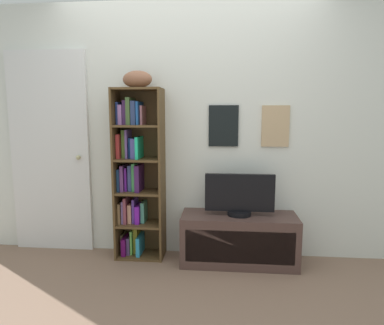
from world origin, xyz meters
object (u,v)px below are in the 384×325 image
Objects in this scene: tv_stand at (239,239)px; television at (240,195)px; football at (137,79)px; bookshelf at (136,175)px; door at (50,153)px.

television is at bearing 90.00° from tv_stand.
tv_stand is at bearing -4.04° from football.
bookshelf is 0.90m from football.
bookshelf is 1.15m from tv_stand.
door is at bearing 174.37° from bookshelf.
television is 1.92m from door.
door is (-1.88, 0.18, 0.35)m from television.
football is at bearing 175.96° from tv_stand.
bookshelf reaches higher than television.
television is at bearing -5.56° from door.
bookshelf is at bearing -5.63° from door.
television is (0.00, 0.00, 0.41)m from tv_stand.
football is 1.18m from door.
bookshelf is 0.92m from door.
bookshelf is at bearing 146.15° from football.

